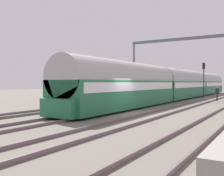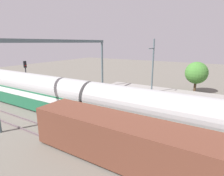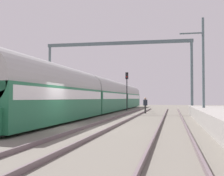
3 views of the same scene
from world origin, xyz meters
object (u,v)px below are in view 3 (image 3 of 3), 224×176
Objects in this scene: passenger_train at (106,96)px; person_crossing at (145,104)px; freight_car at (18,100)px; railway_signal_far at (127,86)px; catenary_gantry at (117,60)px.

person_crossing is at bearing -25.81° from passenger_train.
passenger_train is at bearing 128.03° from person_crossing.
railway_signal_far reaches higher than freight_car.
person_crossing is at bearing 52.12° from freight_car.
catenary_gantry is at bearing 163.45° from person_crossing.
passenger_train is 5.25m from catenary_gantry.
person_crossing is 7.76m from railway_signal_far.
passenger_train is at bearing 124.07° from catenary_gantry.
railway_signal_far reaches higher than person_crossing.
passenger_train reaches higher than person_crossing.
catenary_gantry reaches higher than freight_car.
freight_car reaches higher than person_crossing.
freight_car is at bearing -154.03° from person_crossing.
freight_car is 2.55× the size of railway_signal_far.
passenger_train is 9.66× the size of railway_signal_far.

